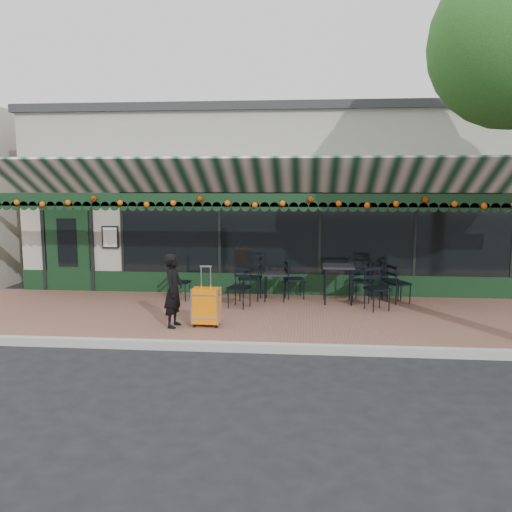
# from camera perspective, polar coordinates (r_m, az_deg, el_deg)

# --- Properties ---
(ground) EXTENTS (80.00, 80.00, 0.00)m
(ground) POSITION_cam_1_polar(r_m,az_deg,el_deg) (9.35, -1.58, -9.86)
(ground) COLOR black
(ground) RESTS_ON ground
(sidewalk) EXTENTS (18.00, 4.00, 0.15)m
(sidewalk) POSITION_cam_1_polar(r_m,az_deg,el_deg) (11.24, -0.35, -6.42)
(sidewalk) COLOR brown
(sidewalk) RESTS_ON ground
(curb) EXTENTS (18.00, 0.16, 0.15)m
(curb) POSITION_cam_1_polar(r_m,az_deg,el_deg) (9.25, -1.65, -9.57)
(curb) COLOR #9E9E99
(curb) RESTS_ON ground
(restaurant_building) EXTENTS (12.00, 9.60, 4.50)m
(restaurant_building) POSITION_cam_1_polar(r_m,az_deg,el_deg) (16.73, 1.64, 5.86)
(restaurant_building) COLOR #9B9587
(restaurant_building) RESTS_ON ground
(woman) EXTENTS (0.39, 0.54, 1.37)m
(woman) POSITION_cam_1_polar(r_m,az_deg,el_deg) (10.18, -8.68, -3.62)
(woman) COLOR black
(woman) RESTS_ON sidewalk
(suitcase) EXTENTS (0.51, 0.30, 1.14)m
(suitcase) POSITION_cam_1_polar(r_m,az_deg,el_deg) (10.19, -5.26, -5.30)
(suitcase) COLOR orange
(suitcase) RESTS_ON sidewalk
(cafe_table_a) EXTENTS (0.69, 0.69, 0.85)m
(cafe_table_a) POSITION_cam_1_polar(r_m,az_deg,el_deg) (12.20, 8.63, -1.36)
(cafe_table_a) COLOR black
(cafe_table_a) RESTS_ON sidewalk
(cafe_table_b) EXTENTS (0.51, 0.51, 0.63)m
(cafe_table_b) POSITION_cam_1_polar(r_m,az_deg,el_deg) (12.33, 2.02, -2.10)
(cafe_table_b) COLOR black
(cafe_table_b) RESTS_ON sidewalk
(chair_a_left) EXTENTS (0.57, 0.57, 0.90)m
(chair_a_left) POSITION_cam_1_polar(r_m,az_deg,el_deg) (12.50, 11.17, -2.66)
(chair_a_left) COLOR black
(chair_a_left) RESTS_ON sidewalk
(chair_a_right) EXTENTS (0.46, 0.46, 0.86)m
(chair_a_right) POSITION_cam_1_polar(r_m,az_deg,el_deg) (12.84, 13.92, -2.55)
(chair_a_right) COLOR black
(chair_a_right) RESTS_ON sidewalk
(chair_a_front) EXTENTS (0.60, 0.60, 0.90)m
(chair_a_front) POSITION_cam_1_polar(r_m,az_deg,el_deg) (11.69, 12.63, -3.41)
(chair_a_front) COLOR black
(chair_a_front) RESTS_ON sidewalk
(chair_a_extra) EXTENTS (0.57, 0.57, 0.87)m
(chair_a_extra) POSITION_cam_1_polar(r_m,az_deg,el_deg) (12.51, 14.82, -2.84)
(chair_a_extra) COLOR black
(chair_a_extra) RESTS_ON sidewalk
(chair_b_left) EXTENTS (0.54, 0.54, 1.00)m
(chair_b_left) POSITION_cam_1_polar(r_m,az_deg,el_deg) (12.39, -0.60, -2.36)
(chair_b_left) COLOR black
(chair_b_left) RESTS_ON sidewalk
(chair_b_right) EXTENTS (0.53, 0.53, 0.88)m
(chair_b_right) POSITION_cam_1_polar(r_m,az_deg,el_deg) (12.61, 4.08, -2.49)
(chair_b_right) COLOR black
(chair_b_right) RESTS_ON sidewalk
(chair_b_front) EXTENTS (0.54, 0.54, 0.86)m
(chair_b_front) POSITION_cam_1_polar(r_m,az_deg,el_deg) (11.65, -1.79, -3.37)
(chair_b_front) COLOR black
(chair_b_front) RESTS_ON sidewalk
(chair_solo) EXTENTS (0.45, 0.45, 0.80)m
(chair_solo) POSITION_cam_1_polar(r_m,az_deg,el_deg) (12.55, -7.93, -2.77)
(chair_solo) COLOR black
(chair_solo) RESTS_ON sidewalk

